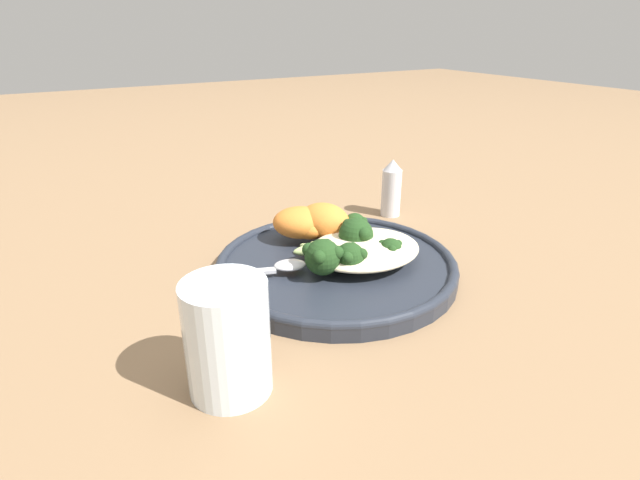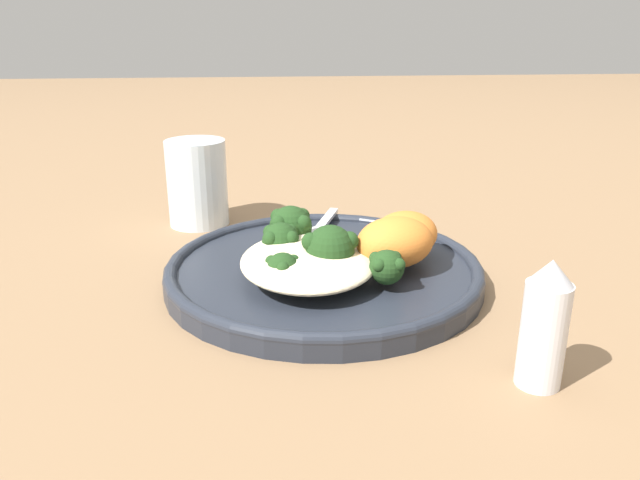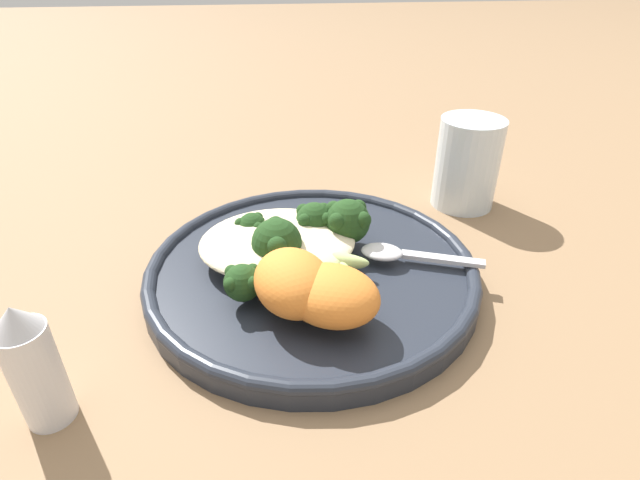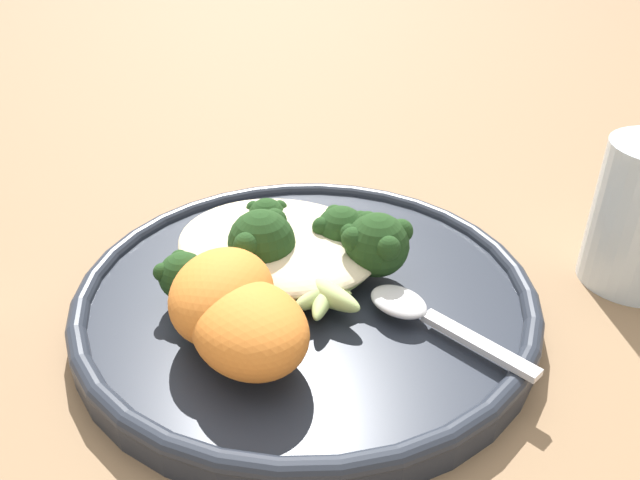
% 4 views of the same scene
% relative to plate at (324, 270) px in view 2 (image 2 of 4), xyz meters
% --- Properties ---
extents(ground_plane, '(4.00, 4.00, 0.00)m').
position_rel_plate_xyz_m(ground_plane, '(-0.02, -0.01, -0.01)').
color(ground_plane, '#846647').
extents(plate, '(0.28, 0.28, 0.02)m').
position_rel_plate_xyz_m(plate, '(0.00, 0.00, 0.00)').
color(plate, '#232833').
rests_on(plate, ground_plane).
extents(quinoa_mound, '(0.14, 0.11, 0.02)m').
position_rel_plate_xyz_m(quinoa_mound, '(-0.03, 0.02, 0.02)').
color(quinoa_mound, beige).
rests_on(quinoa_mound, plate).
extents(broccoli_stalk_0, '(0.05, 0.09, 0.04)m').
position_rel_plate_xyz_m(broccoli_stalk_0, '(0.03, 0.02, 0.03)').
color(broccoli_stalk_0, '#ADC675').
rests_on(broccoli_stalk_0, plate).
extents(broccoli_stalk_1, '(0.04, 0.10, 0.03)m').
position_rel_plate_xyz_m(broccoli_stalk_1, '(0.01, 0.03, 0.03)').
color(broccoli_stalk_1, '#ADC675').
rests_on(broccoli_stalk_1, plate).
extents(broccoli_stalk_2, '(0.10, 0.08, 0.03)m').
position_rel_plate_xyz_m(broccoli_stalk_2, '(-0.03, 0.03, 0.02)').
color(broccoli_stalk_2, '#ADC675').
rests_on(broccoli_stalk_2, plate).
extents(broccoli_stalk_3, '(0.10, 0.05, 0.04)m').
position_rel_plate_xyz_m(broccoli_stalk_3, '(-0.02, -0.00, 0.03)').
color(broccoli_stalk_3, '#ADC675').
rests_on(broccoli_stalk_3, plate).
extents(broccoli_stalk_4, '(0.11, 0.06, 0.03)m').
position_rel_plate_xyz_m(broccoli_stalk_4, '(-0.04, -0.04, 0.02)').
color(broccoli_stalk_4, '#ADC675').
rests_on(broccoli_stalk_4, plate).
extents(sweet_potato_chunk_0, '(0.07, 0.08, 0.04)m').
position_rel_plate_xyz_m(sweet_potato_chunk_0, '(-0.02, -0.06, 0.03)').
color(sweet_potato_chunk_0, orange).
rests_on(sweet_potato_chunk_0, plate).
extents(sweet_potato_chunk_1, '(0.05, 0.06, 0.03)m').
position_rel_plate_xyz_m(sweet_potato_chunk_1, '(-0.00, -0.07, 0.03)').
color(sweet_potato_chunk_1, orange).
rests_on(sweet_potato_chunk_1, plate).
extents(sweet_potato_chunk_2, '(0.09, 0.09, 0.04)m').
position_rel_plate_xyz_m(sweet_potato_chunk_2, '(0.01, -0.07, 0.03)').
color(sweet_potato_chunk_2, orange).
rests_on(sweet_potato_chunk_2, plate).
extents(spoon, '(0.11, 0.05, 0.01)m').
position_rel_plate_xyz_m(spoon, '(0.07, -0.00, 0.01)').
color(spoon, silver).
rests_on(spoon, plate).
extents(water_glass, '(0.07, 0.07, 0.10)m').
position_rel_plate_xyz_m(water_glass, '(0.18, 0.13, 0.04)').
color(water_glass, silver).
rests_on(water_glass, ground_plane).
extents(salt_shaker, '(0.03, 0.03, 0.09)m').
position_rel_plate_xyz_m(salt_shaker, '(-0.18, -0.12, 0.03)').
color(salt_shaker, silver).
rests_on(salt_shaker, ground_plane).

